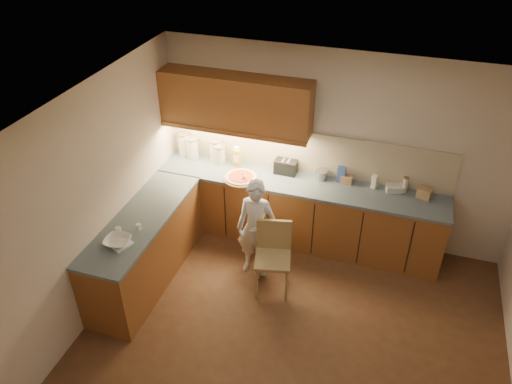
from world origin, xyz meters
TOP-DOWN VIEW (x-y plane):
  - room at (0.00, 0.00)m, footprint 4.54×4.50m
  - l_counter at (-0.92, 1.25)m, footprint 3.77×2.62m
  - backsplash at (-0.38, 1.99)m, footprint 3.75×0.02m
  - upper_cabinets at (-1.27, 1.82)m, footprint 1.95×0.36m
  - pizza_on_board at (-1.12, 1.54)m, footprint 0.46×0.46m
  - child at (-0.71, 0.92)m, footprint 0.48×0.32m
  - wooden_chair at (-0.43, 0.72)m, footprint 0.49×0.49m
  - mixing_bowl at (-1.95, -0.10)m, footprint 0.29×0.29m
  - canister_a at (-2.07, 1.90)m, footprint 0.17×0.17m
  - canister_b at (-1.94, 1.87)m, footprint 0.17×0.17m
  - canister_c at (-1.59, 1.87)m, footprint 0.17×0.17m
  - canister_d at (-1.53, 1.85)m, footprint 0.16×0.16m
  - oil_jug at (-1.28, 1.84)m, footprint 0.11×0.09m
  - toaster at (-0.60, 1.87)m, footprint 0.29×0.17m
  - steel_pot at (-0.13, 1.87)m, footprint 0.16×0.16m
  - blue_box at (0.13, 1.89)m, footprint 0.11×0.08m
  - card_box_a at (0.20, 1.88)m, footprint 0.16×0.12m
  - white_bottle at (0.55, 1.87)m, footprint 0.07×0.07m
  - flat_pack at (0.80, 1.87)m, footprint 0.24×0.20m
  - tall_jar at (0.92, 1.88)m, footprint 0.07×0.07m
  - card_box_b at (1.17, 1.84)m, footprint 0.20×0.18m
  - dough_cloth at (-1.94, -0.09)m, footprint 0.34×0.31m
  - spice_jar_a at (-2.03, 0.06)m, footprint 0.07×0.07m
  - spice_jar_b at (-1.85, 0.18)m, footprint 0.06×0.06m

SIDE VIEW (x-z plane):
  - l_counter at x=-0.92m, z-range 0.00..0.92m
  - wooden_chair at x=-0.43m, z-range 0.07..0.99m
  - child at x=-0.71m, z-range 0.00..1.32m
  - dough_cloth at x=-1.94m, z-range 0.92..0.94m
  - pizza_on_board at x=-1.12m, z-range 0.85..1.03m
  - mixing_bowl at x=-1.95m, z-range 0.92..0.99m
  - spice_jar_b at x=-1.85m, z-range 0.92..1.00m
  - flat_pack at x=0.80m, z-range 0.92..1.00m
  - spice_jar_a at x=-2.03m, z-range 0.92..1.00m
  - card_box_a at x=0.20m, z-range 0.92..1.02m
  - steel_pot at x=-0.13m, z-range 0.92..1.04m
  - card_box_b at x=1.17m, z-range 0.92..1.05m
  - white_bottle at x=0.55m, z-range 0.92..1.10m
  - toaster at x=-0.60m, z-range 0.92..1.11m
  - blue_box at x=0.13m, z-range 0.92..1.13m
  - tall_jar at x=0.92m, z-range 0.92..1.14m
  - oil_jug at x=-1.28m, z-range 0.91..1.20m
  - canister_d at x=-1.53m, z-range 0.92..1.19m
  - canister_b at x=-1.94m, z-range 0.92..1.22m
  - canister_c at x=-1.59m, z-range 0.92..1.25m
  - canister_a at x=-2.07m, z-range 0.92..1.26m
  - backsplash at x=-0.38m, z-range 0.92..1.50m
  - room at x=0.00m, z-range 0.37..2.99m
  - upper_cabinets at x=-1.27m, z-range 1.48..2.21m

